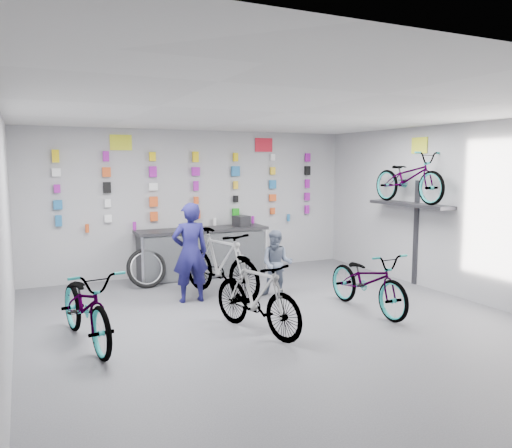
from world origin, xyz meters
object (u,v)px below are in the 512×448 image
counter (203,253)px  bike_right (368,281)px  bike_service (220,263)px  clerk (190,252)px  bike_center (257,296)px  customer (277,264)px  bike_left (86,306)px

counter → bike_right: 3.72m
bike_right → bike_service: size_ratio=0.94×
clerk → bike_center: bearing=103.7°
clerk → customer: bearing=171.1°
bike_left → bike_right: (4.18, -0.35, -0.02)m
clerk → bike_right: bearing=147.7°
bike_service → customer: bike_service is taller
bike_right → clerk: size_ratio=1.10×
bike_service → customer: size_ratio=1.70×
bike_center → counter: bearing=65.9°
counter → bike_right: counter is taller
counter → bike_right: size_ratio=1.46×
counter → bike_left: size_ratio=1.39×
bike_right → bike_service: bike_service is taller
bike_left → bike_right: bike_left is taller
bike_right → clerk: 2.93m
bike_right → clerk: (-2.36, 1.71, 0.35)m
bike_left → bike_right: size_ratio=1.05×
bike_center → clerk: bearing=83.5°
bike_right → customer: (-0.89, 1.38, 0.10)m
bike_left → bike_center: bearing=-23.0°
counter → customer: customer is taller
bike_right → customer: size_ratio=1.59×
counter → bike_center: bike_center is taller
bike_left → bike_service: bike_service is taller
bike_center → bike_right: (2.02, 0.18, -0.03)m
bike_center → bike_service: size_ratio=0.87×
bike_right → bike_service: 2.54m
bike_service → clerk: (-0.58, -0.10, 0.24)m
customer → clerk: bearing=-156.3°
counter → bike_left: bearing=-130.9°
bike_left → clerk: 2.29m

